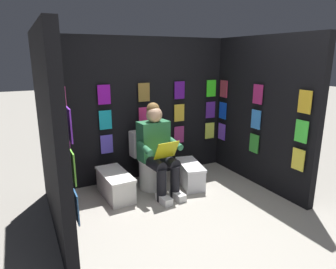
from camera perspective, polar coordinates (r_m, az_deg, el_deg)
ground_plane at (r=3.21m, az=9.06°, el=-19.14°), size 30.00×30.00×0.00m
display_wall_back at (r=4.41m, az=-4.93°, el=4.76°), size 2.73×0.14×2.04m
display_wall_left at (r=4.33m, az=17.22°, el=3.97°), size 0.14×1.85×2.04m
display_wall_right at (r=3.16m, az=-21.46°, el=-0.26°), size 0.14×1.85×2.04m
toilet at (r=4.20m, az=-3.40°, el=-5.49°), size 0.42×0.57×0.77m
person_reading at (r=3.92m, az=-1.93°, el=-2.74°), size 0.55×0.71×1.19m
comic_longbox_near at (r=4.00m, az=-9.96°, el=-9.32°), size 0.35×0.71×0.32m
comic_longbox_far at (r=4.29m, az=4.20°, el=-7.44°), size 0.40×0.67×0.32m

